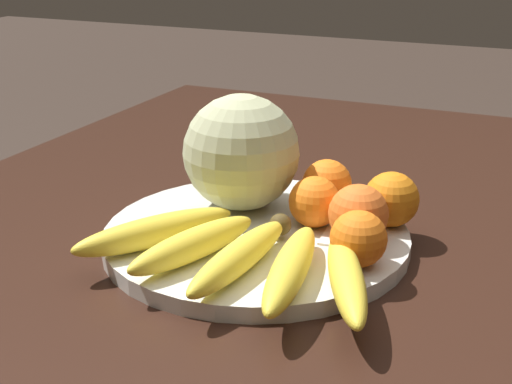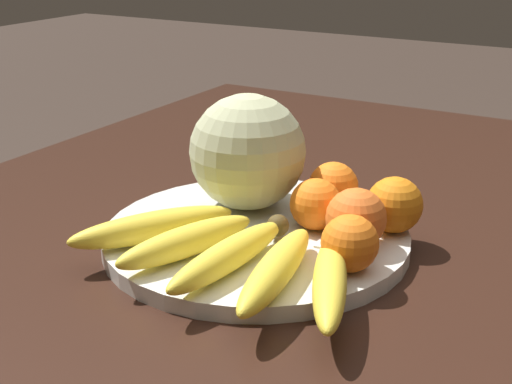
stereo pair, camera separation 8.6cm
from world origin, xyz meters
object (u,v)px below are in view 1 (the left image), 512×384
produce_tag (339,231)px  orange_back_right (391,199)px  banana_bunch (240,254)px  orange_mid_center (314,202)px  kitchen_table (315,285)px  orange_front_left (358,214)px  orange_front_right (326,184)px  melon (241,152)px  fruit_bowl (256,236)px  orange_back_left (358,239)px

produce_tag → orange_back_right: bearing=-51.9°
banana_bunch → produce_tag: bearing=158.4°
orange_mid_center → produce_tag: 0.05m
kitchen_table → produce_tag: bearing=-132.6°
kitchen_table → orange_back_right: (0.01, -0.09, 0.14)m
orange_front_left → orange_front_right: orange_front_left is taller
kitchen_table → orange_back_right: 0.16m
orange_front_right → orange_mid_center: bearing=-174.3°
melon → produce_tag: 0.16m
melon → produce_tag: (-0.03, -0.14, -0.07)m
melon → produce_tag: size_ratio=1.68×
fruit_bowl → produce_tag: 0.10m
kitchen_table → orange_front_left: size_ratio=19.47×
orange_front_left → orange_front_right: size_ratio=1.08×
fruit_bowl → orange_back_right: bearing=-61.1°
kitchen_table → orange_mid_center: size_ratio=21.58×
banana_bunch → orange_mid_center: size_ratio=5.65×
kitchen_table → melon: size_ratio=9.11×
orange_mid_center → fruit_bowl: bearing=123.8°
orange_front_right → melon: bearing=113.2°
kitchen_table → orange_front_right: bearing=1.8°
fruit_bowl → orange_front_right: 0.13m
banana_bunch → orange_front_left: (0.12, -0.10, 0.02)m
melon → orange_back_left: melon is taller
produce_tag → kitchen_table: bearing=42.7°
kitchen_table → melon: melon is taller
kitchen_table → orange_back_left: (-0.11, -0.09, 0.13)m
kitchen_table → produce_tag: size_ratio=15.28×
fruit_bowl → orange_back_right: 0.17m
kitchen_table → orange_front_right: size_ratio=21.07×
produce_tag → orange_front_left: bearing=-127.0°
kitchen_table → orange_front_right: orange_front_right is taller
melon → orange_back_right: melon is taller
fruit_bowl → orange_back_left: 0.15m
melon → banana_bunch: melon is taller
orange_front_right → orange_front_left: bearing=-141.9°
orange_back_left → orange_front_left: bearing=16.5°
orange_front_right → orange_back_right: size_ratio=0.95×
orange_back_left → orange_back_right: size_ratio=0.92×
orange_front_right → orange_mid_center: (-0.06, -0.01, -0.00)m
fruit_bowl → orange_front_left: (0.02, -0.12, 0.04)m
produce_tag → melon: bearing=74.6°
orange_front_left → orange_mid_center: size_ratio=1.11×
orange_back_left → kitchen_table: bearing=37.0°
kitchen_table → orange_front_left: 0.16m
orange_back_right → orange_front_left: bearing=159.9°
kitchen_table → orange_front_right: 0.14m
orange_back_left → orange_back_right: orange_back_right is taller
orange_front_right → orange_mid_center: size_ratio=1.02×
banana_bunch → orange_back_right: 0.22m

